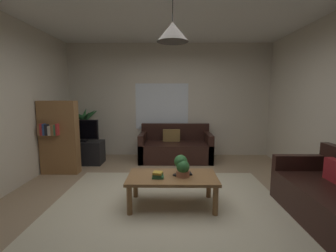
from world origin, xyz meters
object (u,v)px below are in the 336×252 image
Objects in this scene: couch_right_side at (336,200)px; pendant_lamp at (173,32)px; remote_on_table_1 at (189,173)px; book_on_table_2 at (158,173)px; book_on_table_1 at (158,175)px; remote_on_table_0 at (178,174)px; coffee_table at (172,180)px; potted_plant_on_table at (182,166)px; bookshelf_corner at (59,137)px; tv at (81,130)px; tv_stand at (82,152)px; potted_palm_corner at (84,133)px; couch_under_window at (175,148)px; book_on_table_0 at (158,177)px.

couch_right_side is 2.58× the size of pendant_lamp.
remote_on_table_1 is 0.28× the size of pendant_lamp.
couch_right_side is 12.64× the size of book_on_table_2.
remote_on_table_0 is at bearing 25.36° from book_on_table_1.
potted_plant_on_table reaches higher than coffee_table.
pendant_lamp is (-0.13, 0.02, 1.72)m from potted_plant_on_table.
book_on_table_2 is at bearing -35.24° from bookshelf_corner.
book_on_table_2 is 2.68m from tv.
tv is (-2.20, 1.81, 0.31)m from remote_on_table_1.
coffee_table is 2.75m from tv_stand.
remote_on_table_1 is 0.20m from potted_plant_on_table.
potted_palm_corner is at bearing 127.61° from book_on_table_1.
couch_under_window reaches higher than coffee_table.
book_on_table_1 is 2.41m from bookshelf_corner.
bookshelf_corner is (-2.28, 1.30, 0.14)m from potted_plant_on_table.
book_on_table_2 is (-0.00, -0.01, 0.03)m from book_on_table_1.
couch_under_window is 3.18m from couch_right_side.
book_on_table_2 is 0.13× the size of tv_stand.
remote_on_table_1 is 2.87m from tv.
couch_under_window is 5.70× the size of potted_plant_on_table.
tv is at bearing -76.07° from potted_palm_corner.
remote_on_table_1 is at bearing 51.11° from remote_on_table_0.
book_on_table_1 is 0.34m from potted_plant_on_table.
couch_right_side is 9.19× the size of remote_on_table_1.
book_on_table_2 is at bearing -165.81° from potted_plant_on_table.
book_on_table_0 is (-0.19, -0.10, 0.08)m from coffee_table.
tv_stand is at bearing -172.20° from couch_under_window.
couch_right_side is 1.05× the size of bookshelf_corner.
bookshelf_corner is at bearing 150.27° from potted_plant_on_table.
remote_on_table_0 is at bearing 29.79° from pendant_lamp.
pendant_lamp reaches higher than book_on_table_1.
potted_palm_corner reaches higher than book_on_table_1.
book_on_table_2 is at bearing -153.11° from coffee_table.
book_on_table_2 is at bearing -52.58° from potted_palm_corner.
book_on_table_0 is 3.13m from potted_palm_corner.
couch_under_window reaches higher than remote_on_table_0.
potted_palm_corner is (-0.12, 0.47, 0.35)m from tv_stand.
coffee_table is 0.25m from potted_plant_on_table.
bookshelf_corner reaches higher than couch_under_window.
book_on_table_0 is 0.20× the size of tv.
potted_palm_corner is at bearing 127.51° from book_on_table_0.
potted_palm_corner is at bearing 131.25° from pendant_lamp.
remote_on_table_0 is at bearing 135.15° from potted_plant_on_table.
couch_right_side is at bearing -22.45° from bookshelf_corner.
tv reaches higher than book_on_table_1.
couch_under_window reaches higher than book_on_table_1.
couch_right_side is at bearing 22.50° from remote_on_table_0.
potted_palm_corner is (-2.32, 2.30, 0.17)m from remote_on_table_1.
pendant_lamp is (0.19, 0.10, 1.79)m from book_on_table_2.
remote_on_table_1 is (0.42, 0.17, -0.03)m from book_on_table_1.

